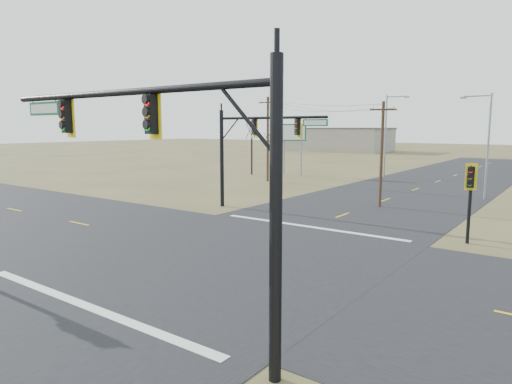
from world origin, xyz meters
TOP-DOWN VIEW (x-y plane):
  - ground at (0.00, 0.00)m, footprint 320.00×320.00m
  - road_ew at (0.00, 0.00)m, footprint 160.00×14.00m
  - road_ns at (0.00, 0.00)m, footprint 14.00×160.00m
  - stop_bar_near at (0.00, -7.50)m, footprint 12.00×0.40m
  - stop_bar_far at (0.00, 7.50)m, footprint 12.00×0.40m
  - mast_arm_near at (3.89, -7.50)m, footprint 10.81×0.48m
  - mast_arm_far at (-5.99, 10.04)m, footprint 8.84×0.57m
  - pedestal_signal_ne at (8.40, 8.75)m, footprint 0.66×0.56m
  - utility_pole_near at (0.73, 16.80)m, footprint 1.78×0.90m
  - utility_pole_far at (-15.30, 25.27)m, footprint 2.24×0.27m
  - highway_sign at (-16.75, 32.84)m, footprint 3.14×1.37m
  - streetlight_a at (6.25, 25.16)m, footprint 2.40×0.25m
  - streetlight_c at (-6.15, 36.62)m, footprint 2.68×0.33m
  - bare_tree_a at (-21.03, 30.04)m, footprint 3.66×3.66m
  - bare_tree_b at (-24.71, 39.06)m, footprint 2.40×2.40m
  - warehouse_left at (-40.00, 90.00)m, footprint 28.00×14.00m

SIDE VIEW (x-z plane):
  - ground at x=0.00m, z-range 0.00..0.00m
  - road_ew at x=0.00m, z-range 0.00..0.02m
  - road_ns at x=0.00m, z-range 0.00..0.02m
  - stop_bar_near at x=0.00m, z-range 0.03..0.03m
  - stop_bar_far at x=0.00m, z-range 0.03..0.03m
  - warehouse_left at x=-40.00m, z-range 0.00..5.50m
  - pedestal_signal_ne at x=8.40m, z-range 0.98..5.12m
  - utility_pole_near at x=0.73m, z-range 0.21..7.99m
  - highway_sign at x=-16.75m, z-range 1.29..7.61m
  - bare_tree_b at x=-24.71m, z-range 1.69..7.34m
  - utility_pole_far at x=-15.30m, z-range 0.19..9.34m
  - streetlight_a at x=6.25m, z-range 0.52..9.13m
  - mast_arm_far at x=-5.99m, z-range 1.58..8.72m
  - streetlight_c at x=-6.15m, z-range 0.59..10.17m
  - mast_arm_near at x=3.89m, z-range 1.69..9.15m
  - bare_tree_a at x=-21.03m, z-range 2.08..9.20m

